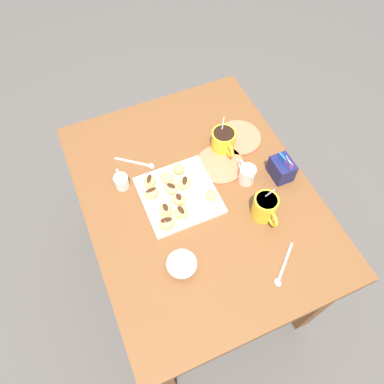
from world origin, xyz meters
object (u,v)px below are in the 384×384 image
(beignet_8, at_px, (179,169))
(coffee_mug_yellow_left, at_px, (223,140))
(dining_table, at_px, (197,212))
(beignet_7, at_px, (181,213))
(saucer_coral_right, at_px, (220,164))
(cream_pitcher_white, at_px, (247,174))
(beignet_9, at_px, (167,223))
(beignet_10, at_px, (150,182))
(coffee_mug_yellow_right, at_px, (265,207))
(beignet_4, at_px, (167,178))
(beignet_2, at_px, (185,183))
(pastry_plate_square, at_px, (179,195))
(beignet_0, at_px, (179,200))
(sugar_caddy, at_px, (282,169))
(beignet_3, at_px, (151,193))
(beignet_5, at_px, (166,210))
(ice_cream_bowl, at_px, (182,263))
(chocolate_sauce_pitcher, at_px, (121,181))
(saucer_coral_left, at_px, (238,138))
(beignet_6, at_px, (212,195))
(beignet_1, at_px, (171,188))

(beignet_8, bearing_deg, coffee_mug_yellow_left, 103.58)
(dining_table, distance_m, beignet_7, 0.20)
(dining_table, bearing_deg, saucer_coral_right, 124.01)
(cream_pitcher_white, relative_size, beignet_9, 1.88)
(dining_table, relative_size, beignet_10, 19.09)
(coffee_mug_yellow_right, height_order, beignet_4, coffee_mug_yellow_right)
(beignet_2, bearing_deg, beignet_7, -28.75)
(pastry_plate_square, height_order, beignet_2, beignet_2)
(coffee_mug_yellow_left, bearing_deg, saucer_coral_right, -33.11)
(dining_table, relative_size, pastry_plate_square, 3.92)
(saucer_coral_right, xyz_separation_m, beignet_0, (0.10, -0.21, 0.03))
(coffee_mug_yellow_right, height_order, beignet_8, coffee_mug_yellow_right)
(sugar_caddy, xyz_separation_m, beignet_9, (0.04, -0.47, -0.01))
(beignet_9, bearing_deg, beignet_3, -177.32)
(beignet_9, bearing_deg, beignet_5, 161.78)
(beignet_4, bearing_deg, ice_cream_bowl, -13.17)
(beignet_5, xyz_separation_m, beignet_10, (-0.13, -0.01, 0.00))
(sugar_caddy, height_order, saucer_coral_right, sugar_caddy)
(chocolate_sauce_pitcher, bearing_deg, beignet_3, 41.14)
(coffee_mug_yellow_right, distance_m, saucer_coral_left, 0.35)
(coffee_mug_yellow_left, xyz_separation_m, beignet_9, (0.24, -0.33, -0.01))
(cream_pitcher_white, distance_m, chocolate_sauce_pitcher, 0.46)
(pastry_plate_square, bearing_deg, saucer_coral_right, 108.61)
(beignet_0, xyz_separation_m, beignet_10, (-0.11, -0.07, 0.00))
(beignet_2, bearing_deg, beignet_10, -115.22)
(cream_pitcher_white, xyz_separation_m, beignet_6, (0.03, -0.16, -0.01))
(saucer_coral_right, distance_m, beignet_2, 0.17)
(pastry_plate_square, height_order, beignet_9, beignet_9)
(cream_pitcher_white, height_order, beignet_1, cream_pitcher_white)
(beignet_1, bearing_deg, beignet_6, 54.20)
(cream_pitcher_white, distance_m, beignet_8, 0.25)
(coffee_mug_yellow_left, height_order, saucer_coral_right, coffee_mug_yellow_left)
(coffee_mug_yellow_left, bearing_deg, dining_table, -48.11)
(beignet_4, xyz_separation_m, beignet_7, (0.15, -0.01, 0.00))
(ice_cream_bowl, bearing_deg, beignet_4, 166.83)
(pastry_plate_square, xyz_separation_m, beignet_3, (-0.03, -0.09, 0.03))
(beignet_2, relative_size, beignet_6, 1.25)
(beignet_3, height_order, beignet_5, beignet_3)
(sugar_caddy, height_order, beignet_10, sugar_caddy)
(saucer_coral_right, xyz_separation_m, beignet_2, (0.04, -0.16, 0.03))
(ice_cream_bowl, height_order, beignet_8, ice_cream_bowl)
(pastry_plate_square, relative_size, coffee_mug_yellow_left, 1.96)
(beignet_1, relative_size, beignet_3, 0.95)
(ice_cream_bowl, relative_size, beignet_1, 1.95)
(beignet_3, bearing_deg, beignet_0, 51.21)
(saucer_coral_right, xyz_separation_m, beignet_5, (0.12, -0.27, 0.03))
(dining_table, bearing_deg, beignet_1, -119.61)
(coffee_mug_yellow_left, xyz_separation_m, beignet_7, (0.22, -0.27, -0.01))
(sugar_caddy, relative_size, beignet_3, 1.94)
(saucer_coral_left, distance_m, saucer_coral_right, 0.15)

